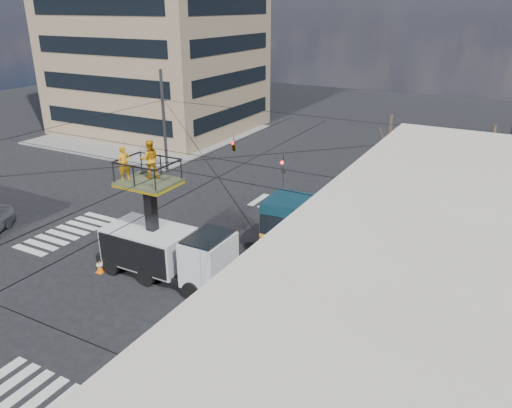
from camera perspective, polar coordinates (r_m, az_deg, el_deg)
The scene contains 11 objects.
ground at distance 25.20m, azimuth -5.29°, elevation -7.87°, with size 120.00×120.00×0.00m, color black.
sidewalk_nw at distance 52.87m, azimuth -11.80°, elevation 7.83°, with size 18.00×18.00×0.12m, color slate.
crosswalks at distance 25.20m, azimuth -5.29°, elevation -7.85°, with size 22.40×22.40×0.02m, color silver, non-canonical shape.
overhead_network at distance 23.73m, azimuth -5.25°, elevation 1.63°, with size 24.24×24.24×8.00m.
tree_a at distance 33.34m, azimuth 14.98°, elevation 7.53°, with size 2.00×2.00×6.00m.
tree_b at distance 32.53m, azimuth 25.27°, elevation 5.82°, with size 2.00×2.00×6.00m.
utility_truck at distance 24.22m, azimuth -10.22°, elevation -3.76°, with size 7.00×2.66×6.69m.
city_bus at distance 25.07m, azimuth 13.79°, elevation -4.17°, with size 11.78×3.52×3.20m.
traffic_cone at distance 26.20m, azimuth -17.42°, elevation -6.80°, with size 0.36×0.36×0.67m, color #FE640A.
worker_ground at distance 26.85m, azimuth -14.29°, elevation -4.26°, with size 1.11×0.46×1.89m, color #FF5C10.
flagger at distance 24.41m, azimuth 8.99°, elevation -6.46°, with size 1.28×0.74×1.98m, color #F6570F.
Camera 1 is at (12.43, -18.04, 12.45)m, focal length 35.00 mm.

